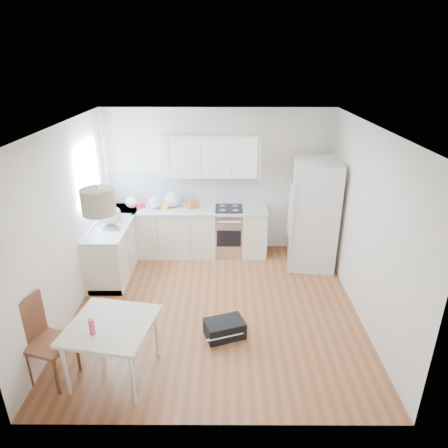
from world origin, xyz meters
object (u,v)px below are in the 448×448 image
object	(u,v)px
dining_table	(111,329)
dining_chair	(50,342)
gym_bag	(225,329)
refrigerator	(314,214)

from	to	relation	value
dining_table	dining_chair	bearing A→B (deg)	-164.21
dining_chair	gym_bag	xyz separation A→B (m)	(2.00, 0.78, -0.41)
refrigerator	dining_table	distance (m)	4.06
refrigerator	gym_bag	bearing A→B (deg)	-118.84
dining_chair	gym_bag	world-z (taller)	dining_chair
dining_chair	gym_bag	distance (m)	2.18
refrigerator	gym_bag	world-z (taller)	refrigerator
dining_table	dining_chair	world-z (taller)	dining_chair
dining_table	gym_bag	size ratio (longest dim) A/B	2.07
dining_table	dining_chair	size ratio (longest dim) A/B	1.01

